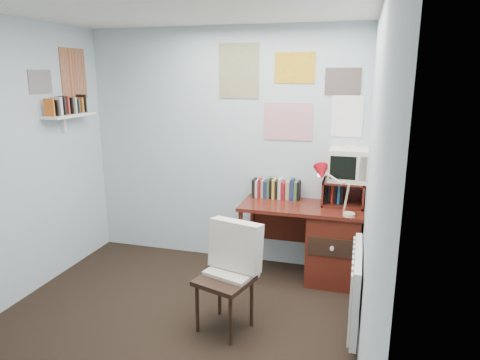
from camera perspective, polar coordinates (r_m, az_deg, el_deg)
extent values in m
plane|color=black|center=(3.57, -11.41, -20.88)|extent=(3.50, 3.50, 0.00)
cube|color=silver|center=(4.62, -2.27, 4.33)|extent=(3.00, 0.02, 2.50)
cube|color=silver|center=(2.69, 16.98, -3.34)|extent=(0.02, 3.50, 2.50)
cube|color=#581E14|center=(4.28, 8.19, -3.58)|extent=(1.20, 0.55, 0.03)
cube|color=#581E14|center=(4.38, 12.35, -8.63)|extent=(0.50, 0.50, 0.72)
cylinder|color=#581E14|center=(4.30, 0.08, -8.75)|extent=(0.04, 0.04, 0.72)
cylinder|color=#581E14|center=(4.72, 1.64, -6.62)|extent=(0.04, 0.04, 0.72)
cube|color=#581E14|center=(4.66, 5.42, -6.24)|extent=(0.64, 0.02, 0.30)
cube|color=black|center=(3.49, -2.10, -13.27)|extent=(0.54, 0.53, 0.85)
cube|color=#B20B18|center=(3.98, 14.47, -2.00)|extent=(0.34, 0.31, 0.39)
cube|color=#581E14|center=(4.32, 13.60, -1.69)|extent=(0.40, 0.30, 0.25)
cube|color=beige|center=(4.27, 14.28, 2.18)|extent=(0.37, 0.34, 0.34)
cube|color=#581E14|center=(4.45, 5.52, -1.09)|extent=(0.60, 0.14, 0.22)
cube|color=white|center=(3.51, 15.21, -13.70)|extent=(0.09, 0.80, 0.60)
cube|color=white|center=(4.65, -21.77, 8.02)|extent=(0.20, 0.62, 0.24)
cube|color=white|center=(4.38, 6.55, 11.63)|extent=(1.20, 0.01, 0.90)
cube|color=white|center=(4.69, -23.13, 12.61)|extent=(0.01, 0.70, 0.60)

